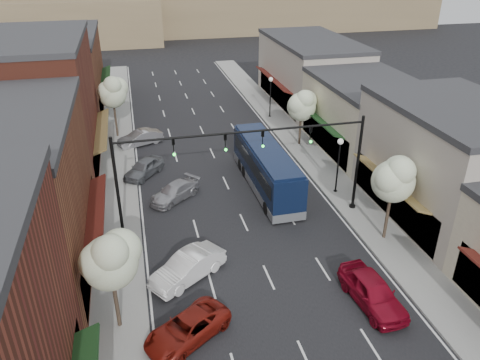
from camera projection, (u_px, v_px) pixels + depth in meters
ground at (279, 301)px, 24.97m from camera, size 160.00×160.00×0.00m
sidewalk_left at (117, 169)px, 39.23m from camera, size 2.80×73.00×0.15m
sidewalk_right at (306, 150)px, 42.68m from camera, size 2.80×73.00×0.15m
curb_left at (134, 167)px, 39.52m from camera, size 0.25×73.00×0.17m
curb_right at (291, 152)px, 42.39m from camera, size 0.25×73.00×0.17m
bldg_left_midfar at (33, 107)px, 36.90m from camera, size 10.14×14.10×10.90m
bldg_left_far at (58, 73)px, 51.32m from camera, size 10.14×18.10×8.40m
bldg_right_midnear at (450, 163)px, 31.20m from camera, size 9.14×12.10×7.90m
bldg_right_midfar at (366, 115)px, 41.93m from camera, size 9.14×12.10×6.40m
bldg_right_far at (310, 72)px, 53.83m from camera, size 9.14×16.10×7.40m
hill_near at (21, 21)px, 85.55m from camera, size 50.00×20.00×8.00m
signal_mast_right at (326, 153)px, 30.94m from camera, size 8.22×0.46×7.00m
signal_mast_left at (155, 170)px, 28.63m from camera, size 8.22×0.46×7.00m
tree_right_near at (395, 178)px, 28.07m from camera, size 2.85×2.65×5.95m
tree_right_far at (302, 104)px, 42.13m from camera, size 2.85×2.65×5.43m
tree_left_near at (110, 259)px, 21.30m from camera, size 2.85×2.65×5.69m
tree_left_far at (113, 91)px, 43.64m from camera, size 2.85×2.65×6.13m
lamp_post_near at (339, 157)px, 34.29m from camera, size 0.44×0.44×4.44m
lamp_post_far at (270, 91)px, 49.45m from camera, size 0.44×0.44×4.44m
coach_bus at (266, 167)px, 35.64m from camera, size 2.58×11.06×3.38m
red_hatchback at (372, 291)px, 24.43m from camera, size 2.32×4.86×1.60m
parked_car_a at (187, 329)px, 22.34m from camera, size 4.83×4.18×1.23m
parked_car_b at (188, 267)px, 26.30m from camera, size 4.76×4.00×1.54m
parked_car_c at (175, 192)px, 34.50m from camera, size 4.37×4.04×1.23m
parked_car_d at (144, 168)px, 37.95m from camera, size 3.81×4.24×1.40m
parked_car_e at (140, 138)px, 43.71m from camera, size 4.44×2.93×1.38m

